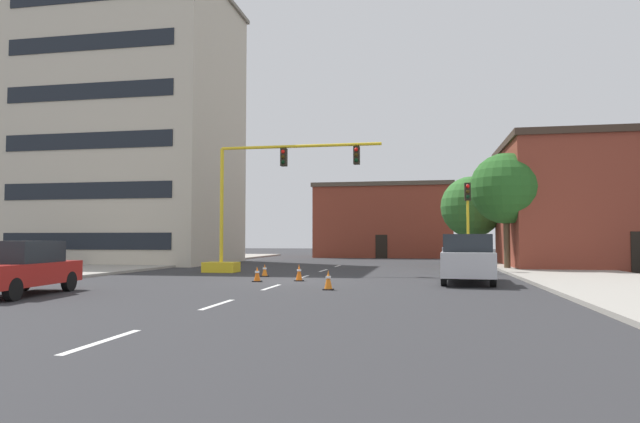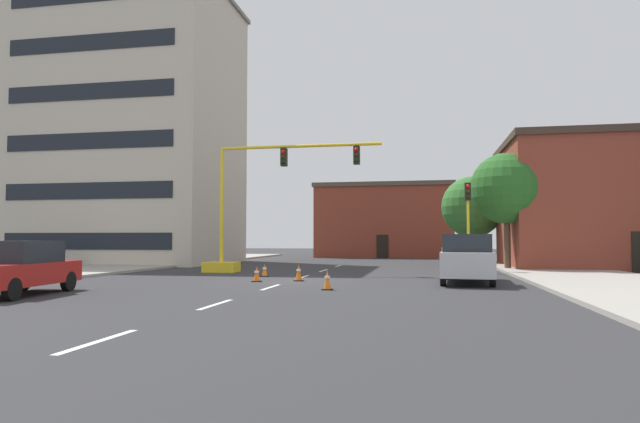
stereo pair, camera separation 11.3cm
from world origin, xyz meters
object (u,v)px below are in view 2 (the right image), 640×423
object	(u,v)px
tree_right_mid	(506,189)
traffic_cone_roadside_a	(257,274)
pickup_truck_silver	(467,259)
traffic_cone_roadside_c	(265,270)
traffic_light_pole_right	(468,207)
sedan_red_near_left	(19,268)
traffic_cone_roadside_b	(327,280)
traffic_signal_gantry	(244,230)
tree_right_far	(472,207)
traffic_cone_roadside_d	(299,273)

from	to	relation	value
tree_right_mid	traffic_cone_roadside_a	world-z (taller)	tree_right_mid
pickup_truck_silver	traffic_cone_roadside_c	distance (m)	9.53
traffic_light_pole_right	sedan_red_near_left	xyz separation A→B (m)	(-15.08, -14.61, -2.64)
traffic_cone_roadside_b	tree_right_mid	bearing A→B (deg)	59.74
traffic_signal_gantry	traffic_cone_roadside_b	world-z (taller)	traffic_signal_gantry
tree_right_far	traffic_cone_roadside_b	bearing A→B (deg)	-107.18
traffic_light_pole_right	traffic_cone_roadside_b	distance (m)	12.72
pickup_truck_silver	traffic_cone_roadside_b	xyz separation A→B (m)	(-5.09, -4.08, -0.63)
traffic_cone_roadside_c	traffic_cone_roadside_a	bearing A→B (deg)	-79.44
traffic_light_pole_right	tree_right_far	distance (m)	11.48
tree_right_far	traffic_cone_roadside_c	world-z (taller)	tree_right_far
tree_right_far	pickup_truck_silver	size ratio (longest dim) A/B	1.16
traffic_signal_gantry	traffic_cone_roadside_b	size ratio (longest dim) A/B	13.66
tree_right_far	traffic_cone_roadside_c	xyz separation A→B (m)	(-11.06, -16.07, -3.86)
traffic_cone_roadside_b	traffic_cone_roadside_c	size ratio (longest dim) A/B	1.17
tree_right_mid	traffic_cone_roadside_c	distance (m)	15.11
tree_right_far	traffic_cone_roadside_b	world-z (taller)	tree_right_far
pickup_truck_silver	traffic_cone_roadside_a	size ratio (longest dim) A/B	8.55
tree_right_mid	traffic_cone_roadside_a	size ratio (longest dim) A/B	10.54
pickup_truck_silver	traffic_cone_roadside_d	world-z (taller)	pickup_truck_silver
tree_right_far	traffic_light_pole_right	bearing A→B (deg)	-96.02
tree_right_mid	traffic_cone_roadside_a	distance (m)	16.49
traffic_signal_gantry	pickup_truck_silver	size ratio (longest dim) A/B	1.74
traffic_cone_roadside_c	traffic_cone_roadside_b	bearing A→B (deg)	-56.39
traffic_cone_roadside_b	traffic_signal_gantry	bearing A→B (deg)	124.16
traffic_signal_gantry	traffic_light_pole_right	bearing A→B (deg)	8.62
traffic_cone_roadside_d	traffic_cone_roadside_b	bearing A→B (deg)	-63.30
traffic_cone_roadside_a	traffic_cone_roadside_b	distance (m)	4.74
traffic_signal_gantry	tree_right_far	world-z (taller)	traffic_signal_gantry
traffic_signal_gantry	traffic_light_pole_right	xyz separation A→B (m)	(11.89, 1.80, 1.25)
tree_right_far	traffic_signal_gantry	bearing A→B (deg)	-134.75
sedan_red_near_left	traffic_cone_roadside_a	bearing A→B (deg)	49.50
traffic_cone_roadside_a	traffic_cone_roadside_b	bearing A→B (deg)	-41.06
sedan_red_near_left	traffic_cone_roadside_d	size ratio (longest dim) A/B	6.48
sedan_red_near_left	traffic_cone_roadside_c	distance (m)	11.24
traffic_cone_roadside_c	traffic_signal_gantry	bearing A→B (deg)	125.31
traffic_cone_roadside_b	traffic_cone_roadside_d	distance (m)	4.27
tree_right_far	traffic_cone_roadside_c	bearing A→B (deg)	-124.54
pickup_truck_silver	traffic_cone_roadside_d	xyz separation A→B (m)	(-7.01, -0.26, -0.62)
traffic_cone_roadside_b	sedan_red_near_left	bearing A→B (deg)	-158.54
traffic_signal_gantry	traffic_light_pole_right	world-z (taller)	traffic_signal_gantry
traffic_light_pole_right	tree_right_far	bearing A→B (deg)	83.98
traffic_signal_gantry	sedan_red_near_left	size ratio (longest dim) A/B	2.06
tree_right_far	sedan_red_near_left	xyz separation A→B (m)	(-16.28, -26.01, -3.27)
traffic_cone_roadside_d	sedan_red_near_left	bearing A→B (deg)	-134.81
pickup_truck_silver	traffic_cone_roadside_d	bearing A→B (deg)	-177.85
traffic_light_pole_right	traffic_cone_roadside_c	bearing A→B (deg)	-154.67
traffic_light_pole_right	traffic_cone_roadside_b	size ratio (longest dim) A/B	6.82
traffic_signal_gantry	traffic_light_pole_right	size ratio (longest dim) A/B	2.00
traffic_signal_gantry	traffic_cone_roadside_c	bearing A→B (deg)	-54.69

